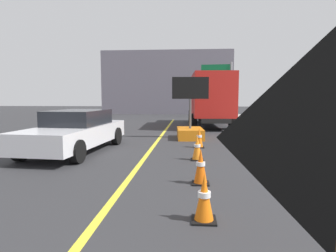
{
  "coord_description": "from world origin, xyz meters",
  "views": [
    {
      "loc": [
        1.35,
        0.97,
        1.81
      ],
      "look_at": [
        0.94,
        6.3,
        1.27
      ],
      "focal_mm": 30.46,
      "sensor_mm": 36.0,
      "label": 1
    }
  ],
  "objects_px": {
    "traffic_cone_mid_lane": "(201,167)",
    "traffic_cone_curbside": "(199,138)",
    "traffic_cone_near_sign": "(204,198)",
    "pickup_car": "(76,131)",
    "box_truck": "(210,98)",
    "arrow_board_trailer": "(190,128)",
    "highway_guide_sign": "(222,80)",
    "traffic_cone_far_lane": "(197,148)"
  },
  "relations": [
    {
      "from": "highway_guide_sign",
      "to": "traffic_cone_near_sign",
      "type": "bearing_deg",
      "value": -96.85
    },
    {
      "from": "traffic_cone_mid_lane",
      "to": "traffic_cone_curbside",
      "type": "xyz_separation_m",
      "value": [
        0.11,
        4.4,
        -0.01
      ]
    },
    {
      "from": "traffic_cone_mid_lane",
      "to": "traffic_cone_far_lane",
      "type": "bearing_deg",
      "value": 90.37
    },
    {
      "from": "arrow_board_trailer",
      "to": "traffic_cone_curbside",
      "type": "xyz_separation_m",
      "value": [
        0.33,
        -2.28,
        -0.12
      ]
    },
    {
      "from": "arrow_board_trailer",
      "to": "box_truck",
      "type": "height_order",
      "value": "box_truck"
    },
    {
      "from": "arrow_board_trailer",
      "to": "traffic_cone_near_sign",
      "type": "relative_size",
      "value": 3.78
    },
    {
      "from": "traffic_cone_curbside",
      "to": "pickup_car",
      "type": "bearing_deg",
      "value": -165.8
    },
    {
      "from": "box_truck",
      "to": "traffic_cone_near_sign",
      "type": "height_order",
      "value": "box_truck"
    },
    {
      "from": "pickup_car",
      "to": "traffic_cone_mid_lane",
      "type": "xyz_separation_m",
      "value": [
        4.04,
        -3.35,
        -0.33
      ]
    },
    {
      "from": "traffic_cone_curbside",
      "to": "traffic_cone_near_sign",
      "type": "bearing_deg",
      "value": -91.16
    },
    {
      "from": "highway_guide_sign",
      "to": "traffic_cone_curbside",
      "type": "relative_size",
      "value": 6.88
    },
    {
      "from": "pickup_car",
      "to": "highway_guide_sign",
      "type": "distance_m",
      "value": 18.64
    },
    {
      "from": "highway_guide_sign",
      "to": "traffic_cone_curbside",
      "type": "distance_m",
      "value": 16.62
    },
    {
      "from": "traffic_cone_near_sign",
      "to": "traffic_cone_mid_lane",
      "type": "relative_size",
      "value": 0.94
    },
    {
      "from": "arrow_board_trailer",
      "to": "box_truck",
      "type": "distance_m",
      "value": 6.08
    },
    {
      "from": "arrow_board_trailer",
      "to": "traffic_cone_near_sign",
      "type": "height_order",
      "value": "arrow_board_trailer"
    },
    {
      "from": "traffic_cone_near_sign",
      "to": "pickup_car",
      "type": "bearing_deg",
      "value": 127.92
    },
    {
      "from": "traffic_cone_near_sign",
      "to": "traffic_cone_mid_lane",
      "type": "xyz_separation_m",
      "value": [
        0.02,
        1.82,
        0.02
      ]
    },
    {
      "from": "pickup_car",
      "to": "traffic_cone_near_sign",
      "type": "bearing_deg",
      "value": -52.08
    },
    {
      "from": "box_truck",
      "to": "pickup_car",
      "type": "distance_m",
      "value": 10.5
    },
    {
      "from": "arrow_board_trailer",
      "to": "traffic_cone_mid_lane",
      "type": "distance_m",
      "value": 6.69
    },
    {
      "from": "pickup_car",
      "to": "box_truck",
      "type": "bearing_deg",
      "value": 61.12
    },
    {
      "from": "box_truck",
      "to": "arrow_board_trailer",
      "type": "bearing_deg",
      "value": -101.94
    },
    {
      "from": "box_truck",
      "to": "traffic_cone_far_lane",
      "type": "distance_m",
      "value": 10.34
    },
    {
      "from": "pickup_car",
      "to": "traffic_cone_mid_lane",
      "type": "distance_m",
      "value": 5.25
    },
    {
      "from": "box_truck",
      "to": "traffic_cone_near_sign",
      "type": "xyz_separation_m",
      "value": [
        -1.02,
        -14.31,
        -1.41
      ]
    },
    {
      "from": "traffic_cone_near_sign",
      "to": "arrow_board_trailer",
      "type": "bearing_deg",
      "value": 91.39
    },
    {
      "from": "traffic_cone_mid_lane",
      "to": "pickup_car",
      "type": "bearing_deg",
      "value": 140.34
    },
    {
      "from": "box_truck",
      "to": "highway_guide_sign",
      "type": "height_order",
      "value": "highway_guide_sign"
    },
    {
      "from": "arrow_board_trailer",
      "to": "traffic_cone_curbside",
      "type": "relative_size",
      "value": 3.72
    },
    {
      "from": "arrow_board_trailer",
      "to": "pickup_car",
      "type": "xyz_separation_m",
      "value": [
        -3.82,
        -3.33,
        0.22
      ]
    },
    {
      "from": "traffic_cone_near_sign",
      "to": "highway_guide_sign",
      "type": "bearing_deg",
      "value": 83.15
    },
    {
      "from": "box_truck",
      "to": "traffic_cone_curbside",
      "type": "distance_m",
      "value": 8.27
    },
    {
      "from": "box_truck",
      "to": "traffic_cone_near_sign",
      "type": "bearing_deg",
      "value": -94.09
    },
    {
      "from": "traffic_cone_near_sign",
      "to": "traffic_cone_mid_lane",
      "type": "height_order",
      "value": "traffic_cone_mid_lane"
    },
    {
      "from": "traffic_cone_near_sign",
      "to": "traffic_cone_curbside",
      "type": "xyz_separation_m",
      "value": [
        0.13,
        6.21,
        0.01
      ]
    },
    {
      "from": "traffic_cone_near_sign",
      "to": "box_truck",
      "type": "bearing_deg",
      "value": 85.91
    },
    {
      "from": "highway_guide_sign",
      "to": "traffic_cone_far_lane",
      "type": "bearing_deg",
      "value": -98.38
    },
    {
      "from": "traffic_cone_mid_lane",
      "to": "traffic_cone_near_sign",
      "type": "bearing_deg",
      "value": -90.47
    },
    {
      "from": "traffic_cone_curbside",
      "to": "traffic_cone_mid_lane",
      "type": "bearing_deg",
      "value": -91.44
    },
    {
      "from": "arrow_board_trailer",
      "to": "traffic_cone_curbside",
      "type": "distance_m",
      "value": 2.31
    },
    {
      "from": "box_truck",
      "to": "pickup_car",
      "type": "xyz_separation_m",
      "value": [
        -5.05,
        -9.15,
        -1.06
      ]
    }
  ]
}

